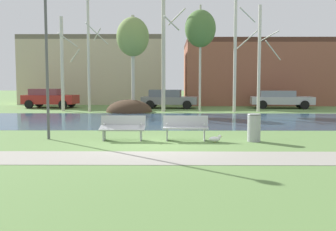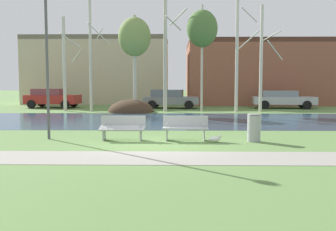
# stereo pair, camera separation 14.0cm
# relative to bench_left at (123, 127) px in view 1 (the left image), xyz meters

# --- Properties ---
(ground_plane) EXTENTS (120.00, 120.00, 0.00)m
(ground_plane) POSITION_rel_bench_left_xyz_m (1.11, 8.95, -0.47)
(ground_plane) COLOR #5B7F42
(paved_path_strip) EXTENTS (60.00, 1.94, 0.01)m
(paved_path_strip) POSITION_rel_bench_left_xyz_m (1.11, -3.26, -0.47)
(paved_path_strip) COLOR gray
(paved_path_strip) RESTS_ON ground
(river_band) EXTENTS (80.00, 8.85, 0.01)m
(river_band) POSITION_rel_bench_left_xyz_m (1.11, 7.21, -0.47)
(river_band) COLOR #33516B
(river_band) RESTS_ON ground
(soil_mound) EXTENTS (3.09, 2.98, 1.67)m
(soil_mound) POSITION_rel_bench_left_xyz_m (-1.13, 12.85, -0.47)
(soil_mound) COLOR #423021
(soil_mound) RESTS_ON ground
(bench_left) EXTENTS (1.61, 0.60, 0.87)m
(bench_left) POSITION_rel_bench_left_xyz_m (0.00, 0.00, 0.00)
(bench_left) COLOR #9EA0A3
(bench_left) RESTS_ON ground
(bench_right) EXTENTS (1.61, 0.60, 0.87)m
(bench_right) POSITION_rel_bench_left_xyz_m (2.23, 0.00, 0.00)
(bench_right) COLOR #9EA0A3
(bench_right) RESTS_ON ground
(trash_bin) EXTENTS (0.48, 0.48, 0.97)m
(trash_bin) POSITION_rel_bench_left_xyz_m (4.60, -0.23, 0.03)
(trash_bin) COLOR #999B9E
(trash_bin) RESTS_ON ground
(seagull) EXTENTS (0.47, 0.17, 0.27)m
(seagull) POSITION_rel_bench_left_xyz_m (3.23, -0.49, -0.34)
(seagull) COLOR white
(seagull) RESTS_ON ground
(streetlamp) EXTENTS (0.32, 0.32, 5.38)m
(streetlamp) POSITION_rel_bench_left_xyz_m (-2.71, 0.25, 3.12)
(streetlamp) COLOR #4C4C51
(streetlamp) RESTS_ON ground
(birch_far_left) EXTENTS (1.39, 2.39, 6.46)m
(birch_far_left) POSITION_rel_bench_left_xyz_m (-5.76, 13.67, 2.82)
(birch_far_left) COLOR beige
(birch_far_left) RESTS_ON ground
(birch_left) EXTENTS (1.48, 2.24, 7.74)m
(birch_left) POSITION_rel_bench_left_xyz_m (-3.81, 13.04, 3.47)
(birch_left) COLOR beige
(birch_left) RESTS_ON ground
(birch_center_left) EXTENTS (2.15, 2.15, 6.39)m
(birch_center_left) POSITION_rel_bench_left_xyz_m (-0.84, 12.75, 4.47)
(birch_center_left) COLOR #BCB7A8
(birch_center_left) RESTS_ON ground
(birch_center) EXTENTS (1.63, 2.57, 8.66)m
(birch_center) POSITION_rel_bench_left_xyz_m (1.21, 13.38, 3.95)
(birch_center) COLOR beige
(birch_center) RESTS_ON ground
(birch_center_right) EXTENTS (2.09, 2.09, 7.19)m
(birch_center_right) POSITION_rel_bench_left_xyz_m (3.67, 13.47, 5.11)
(birch_center_right) COLOR #BCB7A8
(birch_center_right) RESTS_ON ground
(birch_right) EXTENTS (1.57, 2.74, 8.24)m
(birch_right) POSITION_rel_bench_left_xyz_m (5.98, 12.85, 3.73)
(birch_right) COLOR beige
(birch_right) RESTS_ON ground
(birch_far_right) EXTENTS (1.52, 2.68, 7.15)m
(birch_far_right) POSITION_rel_bench_left_xyz_m (7.69, 13.29, 3.16)
(birch_far_right) COLOR beige
(birch_far_right) RESTS_ON ground
(parked_van_nearest_red) EXTENTS (4.18, 2.38, 1.48)m
(parked_van_nearest_red) POSITION_rel_bench_left_xyz_m (-7.70, 16.85, 0.31)
(parked_van_nearest_red) COLOR maroon
(parked_van_nearest_red) RESTS_ON ground
(parked_sedan_second_grey) EXTENTS (4.32, 2.28, 1.41)m
(parked_sedan_second_grey) POSITION_rel_bench_left_xyz_m (1.48, 16.45, 0.28)
(parked_sedan_second_grey) COLOR slate
(parked_sedan_second_grey) RESTS_ON ground
(parked_hatch_third_silver) EXTENTS (4.75, 2.38, 1.35)m
(parked_hatch_third_silver) POSITION_rel_bench_left_xyz_m (9.99, 16.47, 0.26)
(parked_hatch_third_silver) COLOR #B2B5BC
(parked_hatch_third_silver) RESTS_ON ground
(building_beige_block) EXTENTS (12.74, 6.30, 6.04)m
(building_beige_block) POSITION_rel_bench_left_xyz_m (-5.28, 23.62, 2.55)
(building_beige_block) COLOR #BCAD8E
(building_beige_block) RESTS_ON ground
(building_brick_low) EXTENTS (14.23, 9.48, 5.63)m
(building_brick_low) POSITION_rel_bench_left_xyz_m (10.14, 23.60, 2.34)
(building_brick_low) COLOR brown
(building_brick_low) RESTS_ON ground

